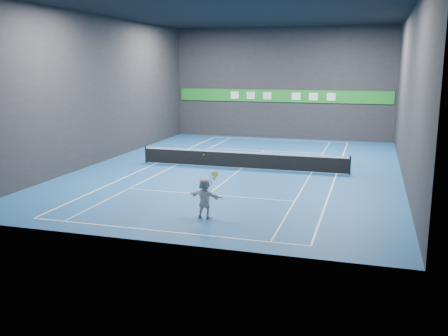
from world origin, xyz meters
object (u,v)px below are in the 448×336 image
(tennis_ball, at_px, (204,155))
(tennis_racket, at_px, (213,176))
(tennis_net, at_px, (242,159))
(player, at_px, (205,198))

(tennis_ball, xyz_separation_m, tennis_racket, (0.43, -0.11, -0.82))
(tennis_net, distance_m, tennis_racket, 9.97)
(player, xyz_separation_m, tennis_ball, (-0.09, 0.16, 1.71))
(tennis_ball, xyz_separation_m, tennis_net, (-0.94, 9.70, -1.99))
(player, bearing_deg, tennis_net, -71.92)
(player, xyz_separation_m, tennis_net, (-1.03, 9.86, -0.28))
(tennis_net, xyz_separation_m, tennis_racket, (1.37, -9.81, 1.17))
(player, height_order, tennis_net, player)
(tennis_ball, bearing_deg, tennis_net, 95.54)
(player, bearing_deg, tennis_racket, -159.85)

